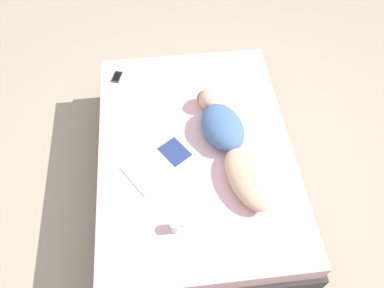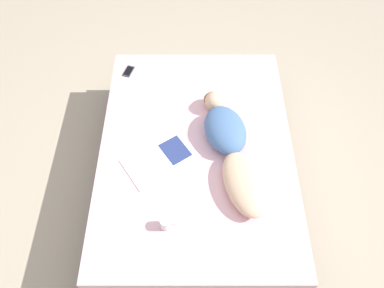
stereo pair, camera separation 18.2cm
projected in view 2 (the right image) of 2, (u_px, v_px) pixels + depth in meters
The scene contains 6 objects.
ground_plane at pixel (195, 179), 3.44m from camera, with size 12.00×12.00×0.00m, color #B7A88E.
bed at pixel (195, 164), 3.22m from camera, with size 1.61×2.22×0.53m.
person at pixel (229, 145), 2.91m from camera, with size 0.52×1.21×0.19m.
open_magazine at pixel (160, 158), 2.93m from camera, with size 0.64×0.58×0.01m.
coffee_mug at pixel (165, 223), 2.57m from camera, with size 0.11×0.08×0.10m.
cell_phone at pixel (127, 71), 3.49m from camera, with size 0.11×0.16×0.01m.
Camera 2 is at (-0.03, -1.71, 3.00)m, focal length 35.00 mm.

